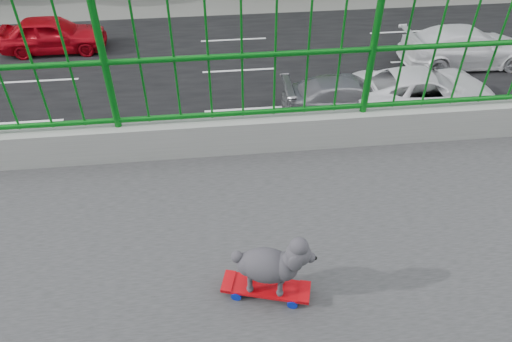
{
  "coord_description": "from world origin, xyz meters",
  "views": [
    {
      "loc": [
        1.86,
        -1.25,
        9.45
      ],
      "look_at": [
        -0.9,
        -0.95,
        7.14
      ],
      "focal_mm": 33.51,
      "sensor_mm": 36.0,
      "label": 1
    }
  ],
  "objects_px": {
    "car_7": "(348,96)",
    "car_2": "(423,91)",
    "skateboard": "(266,288)",
    "car_3": "(466,47)",
    "car_4": "(53,34)",
    "car_1": "(448,146)",
    "car_6": "(308,155)",
    "poodle": "(271,264)"
  },
  "relations": [
    {
      "from": "car_6",
      "to": "car_7",
      "type": "relative_size",
      "value": 1.08
    },
    {
      "from": "poodle",
      "to": "car_4",
      "type": "height_order",
      "value": "poodle"
    },
    {
      "from": "car_1",
      "to": "car_7",
      "type": "distance_m",
      "value": 3.94
    },
    {
      "from": "poodle",
      "to": "car_4",
      "type": "relative_size",
      "value": 0.11
    },
    {
      "from": "skateboard",
      "to": "car_2",
      "type": "height_order",
      "value": "skateboard"
    },
    {
      "from": "skateboard",
      "to": "car_2",
      "type": "xyz_separation_m",
      "value": [
        -12.5,
        7.34,
        -6.32
      ]
    },
    {
      "from": "car_6",
      "to": "car_7",
      "type": "distance_m",
      "value": 3.82
    },
    {
      "from": "car_2",
      "to": "car_6",
      "type": "bearing_deg",
      "value": 123.66
    },
    {
      "from": "car_7",
      "to": "car_2",
      "type": "bearing_deg",
      "value": -90.0
    },
    {
      "from": "car_2",
      "to": "car_7",
      "type": "distance_m",
      "value": 2.73
    },
    {
      "from": "car_1",
      "to": "car_3",
      "type": "xyz_separation_m",
      "value": [
        -6.4,
        3.52,
        0.1
      ]
    },
    {
      "from": "poodle",
      "to": "car_1",
      "type": "relative_size",
      "value": 0.12
    },
    {
      "from": "car_6",
      "to": "skateboard",
      "type": "bearing_deg",
      "value": -15.24
    },
    {
      "from": "skateboard",
      "to": "car_2",
      "type": "bearing_deg",
      "value": 165.58
    },
    {
      "from": "poodle",
      "to": "car_3",
      "type": "relative_size",
      "value": 0.09
    },
    {
      "from": "car_3",
      "to": "car_6",
      "type": "distance_m",
      "value": 10.16
    },
    {
      "from": "car_7",
      "to": "poodle",
      "type": "bearing_deg",
      "value": 159.86
    },
    {
      "from": "car_3",
      "to": "car_7",
      "type": "relative_size",
      "value": 1.15
    },
    {
      "from": "car_1",
      "to": "car_4",
      "type": "bearing_deg",
      "value": -124.82
    },
    {
      "from": "car_2",
      "to": "car_4",
      "type": "bearing_deg",
      "value": 65.79
    },
    {
      "from": "poodle",
      "to": "car_6",
      "type": "height_order",
      "value": "poodle"
    },
    {
      "from": "skateboard",
      "to": "car_4",
      "type": "relative_size",
      "value": 0.12
    },
    {
      "from": "poodle",
      "to": "car_7",
      "type": "distance_m",
      "value": 14.87
    },
    {
      "from": "skateboard",
      "to": "car_3",
      "type": "relative_size",
      "value": 0.1
    },
    {
      "from": "car_3",
      "to": "car_7",
      "type": "xyz_separation_m",
      "value": [
        3.2,
        -5.82,
        -0.1
      ]
    },
    {
      "from": "car_1",
      "to": "car_4",
      "type": "height_order",
      "value": "car_4"
    },
    {
      "from": "poodle",
      "to": "car_3",
      "type": "height_order",
      "value": "poodle"
    },
    {
      "from": "car_3",
      "to": "car_6",
      "type": "bearing_deg",
      "value": 129.03
    },
    {
      "from": "car_4",
      "to": "car_7",
      "type": "bearing_deg",
      "value": -119.08
    },
    {
      "from": "skateboard",
      "to": "poodle",
      "type": "height_order",
      "value": "poodle"
    },
    {
      "from": "skateboard",
      "to": "car_1",
      "type": "distance_m",
      "value": 13.23
    },
    {
      "from": "car_4",
      "to": "poodle",
      "type": "bearing_deg",
      "value": -159.91
    },
    {
      "from": "skateboard",
      "to": "car_3",
      "type": "bearing_deg",
      "value": 162.4
    },
    {
      "from": "car_7",
      "to": "car_1",
      "type": "bearing_deg",
      "value": -144.33
    },
    {
      "from": "car_4",
      "to": "car_6",
      "type": "height_order",
      "value": "car_4"
    },
    {
      "from": "skateboard",
      "to": "car_3",
      "type": "distance_m",
      "value": 19.87
    },
    {
      "from": "car_2",
      "to": "car_3",
      "type": "xyz_separation_m",
      "value": [
        -3.2,
        3.09,
        0.05
      ]
    },
    {
      "from": "car_4",
      "to": "car_3",
      "type": "bearing_deg",
      "value": -100.47
    },
    {
      "from": "car_1",
      "to": "car_6",
      "type": "relative_size",
      "value": 0.82
    },
    {
      "from": "car_3",
      "to": "car_4",
      "type": "height_order",
      "value": "car_3"
    },
    {
      "from": "poodle",
      "to": "car_6",
      "type": "xyz_separation_m",
      "value": [
        -9.31,
        2.51,
        -6.59
      ]
    },
    {
      "from": "poodle",
      "to": "car_2",
      "type": "xyz_separation_m",
      "value": [
        -12.51,
        7.31,
        -6.55
      ]
    }
  ]
}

